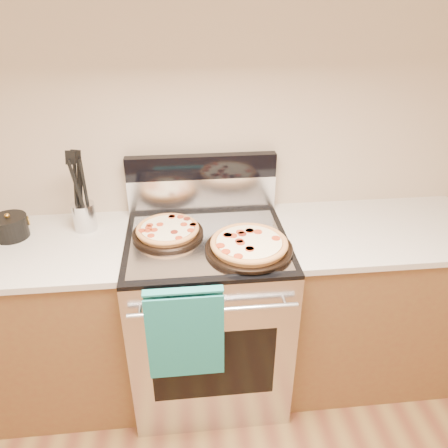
{
  "coord_description": "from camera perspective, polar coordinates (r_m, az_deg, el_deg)",
  "views": [
    {
      "loc": [
        -0.1,
        -0.11,
        1.96
      ],
      "look_at": [
        0.07,
        1.55,
        1.05
      ],
      "focal_mm": 35.0,
      "sensor_mm": 36.0,
      "label": 1
    }
  ],
  "objects": [
    {
      "name": "cabinet_right",
      "position": [
        2.55,
        18.35,
        -9.73
      ],
      "size": [
        1.0,
        0.62,
        0.88
      ],
      "primitive_type": "cube",
      "color": "brown",
      "rests_on": "ground"
    },
    {
      "name": "foil_sheet",
      "position": [
        2.02,
        -2.23,
        -2.29
      ],
      "size": [
        0.7,
        0.55,
        0.01
      ],
      "primitive_type": "cube",
      "color": "gray",
      "rests_on": "cooktop"
    },
    {
      "name": "pepperoni_pizza_back",
      "position": [
        2.07,
        -7.36,
        -0.86
      ],
      "size": [
        0.44,
        0.44,
        0.04
      ],
      "primitive_type": null,
      "rotation": [
        0.0,
        0.0,
        0.43
      ],
      "color": "#AC6834",
      "rests_on": "foil_sheet"
    },
    {
      "name": "range_body",
      "position": [
        2.32,
        -2.06,
        -11.95
      ],
      "size": [
        0.76,
        0.68,
        0.9
      ],
      "primitive_type": "cube",
      "color": "#B7B7BC",
      "rests_on": "ground"
    },
    {
      "name": "saucepan",
      "position": [
        2.29,
        -26.13,
        -0.46
      ],
      "size": [
        0.21,
        0.21,
        0.1
      ],
      "primitive_type": "cylinder",
      "rotation": [
        0.0,
        0.0,
        0.4
      ],
      "color": "black",
      "rests_on": "countertop_left"
    },
    {
      "name": "cooktop",
      "position": [
        2.05,
        -2.28,
        -2.17
      ],
      "size": [
        0.76,
        0.68,
        0.02
      ],
      "primitive_type": "cube",
      "color": "black",
      "rests_on": "range_body"
    },
    {
      "name": "utensil_crock",
      "position": [
        2.22,
        -17.76,
        0.95
      ],
      "size": [
        0.13,
        0.13,
        0.14
      ],
      "primitive_type": "cylinder",
      "rotation": [
        0.0,
        0.0,
        0.19
      ],
      "color": "silver",
      "rests_on": "countertop_left"
    },
    {
      "name": "countertop_right",
      "position": [
        2.3,
        20.07,
        -0.78
      ],
      "size": [
        1.02,
        0.64,
        0.03
      ],
      "primitive_type": "cube",
      "color": "#B7AFA4",
      "rests_on": "cabinet_right"
    },
    {
      "name": "oven_handle",
      "position": [
        1.81,
        -1.35,
        -11.26
      ],
      "size": [
        0.7,
        0.03,
        0.03
      ],
      "primitive_type": "cylinder",
      "rotation": [
        0.0,
        1.57,
        0.0
      ],
      "color": "silver",
      "rests_on": "range_body"
    },
    {
      "name": "cabinet_left",
      "position": [
        2.47,
        -23.38,
        -12.13
      ],
      "size": [
        1.0,
        0.62,
        0.88
      ],
      "primitive_type": "cube",
      "color": "brown",
      "rests_on": "ground"
    },
    {
      "name": "dish_towel",
      "position": [
        1.87,
        -5.08,
        -13.81
      ],
      "size": [
        0.32,
        0.05,
        0.42
      ],
      "primitive_type": null,
      "color": "#185A79",
      "rests_on": "oven_handle"
    },
    {
      "name": "oven_window",
      "position": [
        2.08,
        -1.34,
        -17.95
      ],
      "size": [
        0.56,
        0.01,
        0.4
      ],
      "primitive_type": "cube",
      "color": "black",
      "rests_on": "range_body"
    },
    {
      "name": "backsplash_lower",
      "position": [
        2.28,
        -2.88,
        3.99
      ],
      "size": [
        0.76,
        0.06,
        0.18
      ],
      "primitive_type": "cube",
      "color": "silver",
      "rests_on": "cooktop"
    },
    {
      "name": "pepperoni_pizza_front",
      "position": [
        1.94,
        3.29,
        -2.78
      ],
      "size": [
        0.5,
        0.5,
        0.05
      ],
      "primitive_type": null,
      "rotation": [
        0.0,
        0.0,
        -0.41
      ],
      "color": "#AC6834",
      "rests_on": "foil_sheet"
    },
    {
      "name": "countertop_left",
      "position": [
        2.22,
        -25.63,
        -3.12
      ],
      "size": [
        1.02,
        0.64,
        0.03
      ],
      "primitive_type": "cube",
      "color": "#B7AFA4",
      "rests_on": "cabinet_left"
    },
    {
      "name": "backsplash_upper",
      "position": [
        2.22,
        -2.98,
        7.5
      ],
      "size": [
        0.76,
        0.06,
        0.12
      ],
      "primitive_type": "cube",
      "color": "black",
      "rests_on": "backsplash_lower"
    },
    {
      "name": "wall_back",
      "position": [
        2.2,
        -3.17,
        12.5
      ],
      "size": [
        4.0,
        0.0,
        4.0
      ],
      "primitive_type": "plane",
      "rotation": [
        1.57,
        0.0,
        0.0
      ],
      "color": "tan",
      "rests_on": "ground"
    }
  ]
}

